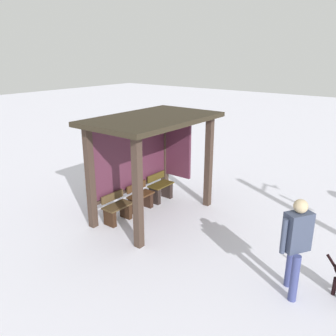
{
  "coord_description": "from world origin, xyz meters",
  "views": [
    {
      "loc": [
        -6.34,
        -5.43,
        4.07
      ],
      "look_at": [
        0.04,
        -0.44,
        1.38
      ],
      "focal_mm": 37.24,
      "sensor_mm": 36.0,
      "label": 1
    }
  ],
  "objects": [
    {
      "name": "bench_right_inside",
      "position": [
        0.86,
        0.48,
        0.33
      ],
      "size": [
        0.76,
        0.4,
        0.78
      ],
      "color": "#4C3D16",
      "rests_on": "ground"
    },
    {
      "name": "person_walking",
      "position": [
        -0.91,
        -3.93,
        1.07
      ],
      "size": [
        0.59,
        0.45,
        1.8
      ],
      "color": "#394259",
      "rests_on": "ground"
    },
    {
      "name": "bench_center_inside",
      "position": [
        0.0,
        0.48,
        0.32
      ],
      "size": [
        0.76,
        0.35,
        0.74
      ],
      "color": "#472B17",
      "rests_on": "ground"
    },
    {
      "name": "bench_left_inside",
      "position": [
        -0.86,
        0.48,
        0.3
      ],
      "size": [
        0.76,
        0.4,
        0.73
      ],
      "color": "#4D3A22",
      "rests_on": "ground"
    },
    {
      "name": "ground_plane",
      "position": [
        0.0,
        0.0,
        0.0
      ],
      "size": [
        60.0,
        60.0,
        0.0
      ],
      "primitive_type": "plane",
      "color": "silver"
    },
    {
      "name": "bus_shelter",
      "position": [
        0.1,
        0.2,
        1.97
      ],
      "size": [
        3.35,
        2.06,
        2.6
      ],
      "color": "#3E2E26",
      "rests_on": "ground"
    }
  ]
}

